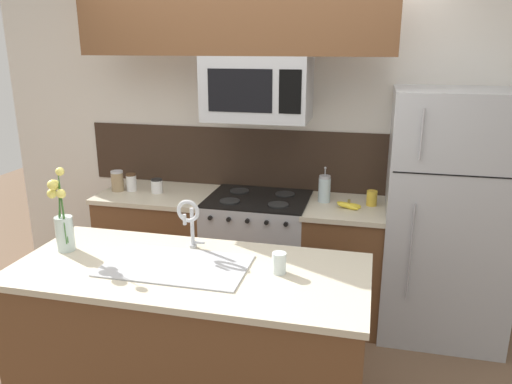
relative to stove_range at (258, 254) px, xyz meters
name	(u,v)px	position (x,y,z in m)	size (l,w,h in m)	color
ground_plane	(225,376)	(0.00, -0.90, -0.46)	(10.00, 10.00, 0.00)	brown
rear_partition	(306,141)	(0.30, 0.38, 0.84)	(5.20, 0.10, 2.60)	silver
splash_band	(267,159)	(0.00, 0.32, 0.69)	(3.04, 0.01, 0.48)	#332319
back_counter_left	(162,245)	(-0.81, 0.00, -0.01)	(0.89, 0.65, 0.91)	brown
back_counter_right	(343,263)	(0.66, 0.00, -0.01)	(0.59, 0.65, 0.91)	brown
stove_range	(258,254)	(0.00, 0.00, 0.00)	(0.76, 0.64, 0.93)	#A8AAAF
microwave	(257,88)	(0.00, -0.02, 1.27)	(0.74, 0.40, 0.45)	#A8AAAF
upper_cabinet_band	(235,10)	(-0.15, -0.05, 1.80)	(2.18, 0.34, 0.60)	brown
refrigerator	(447,216)	(1.36, 0.02, 0.42)	(0.84, 0.74, 1.76)	#A8AAAF
storage_jar_tall	(117,181)	(-1.14, -0.04, 0.53)	(0.10, 0.10, 0.16)	#997F5B
storage_jar_medium	(131,182)	(-1.03, -0.01, 0.52)	(0.08, 0.08, 0.14)	silver
storage_jar_short	(157,186)	(-0.81, -0.02, 0.50)	(0.09, 0.09, 0.11)	silver
banana_bunch	(349,205)	(0.68, -0.06, 0.47)	(0.19, 0.12, 0.07)	yellow
french_press	(324,189)	(0.49, 0.06, 0.55)	(0.09, 0.09, 0.27)	silver
coffee_tin	(372,198)	(0.84, 0.05, 0.50)	(0.08, 0.08, 0.11)	gold
island_counter	(192,343)	(-0.08, -1.25, -0.01)	(1.88, 0.83, 0.91)	brown
kitchen_sink	(176,278)	(-0.15, -1.25, 0.38)	(0.76, 0.44, 0.16)	#ADAFB5
sink_faucet	(189,218)	(-0.15, -1.03, 0.65)	(0.14, 0.14, 0.31)	#B7BABF
drinking_glass	(279,263)	(0.40, -1.20, 0.50)	(0.07, 0.07, 0.11)	silver
flower_vase	(63,224)	(-0.84, -1.20, 0.61)	(0.14, 0.14, 0.50)	silver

